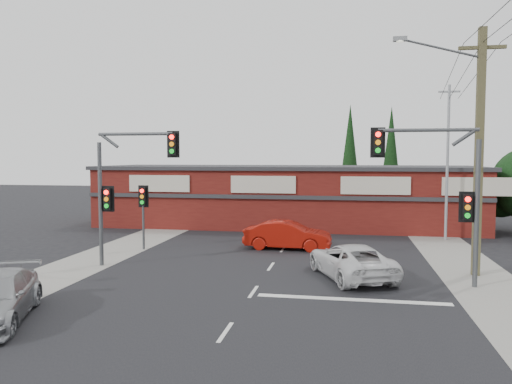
% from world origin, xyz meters
% --- Properties ---
extents(ground, '(120.00, 120.00, 0.00)m').
position_xyz_m(ground, '(0.00, 0.00, 0.00)').
color(ground, black).
rests_on(ground, ground).
extents(road_strip, '(14.00, 70.00, 0.01)m').
position_xyz_m(road_strip, '(0.00, 5.00, 0.01)').
color(road_strip, black).
rests_on(road_strip, ground).
extents(verge_left, '(3.00, 70.00, 0.02)m').
position_xyz_m(verge_left, '(-8.50, 5.00, 0.01)').
color(verge_left, gray).
rests_on(verge_left, ground).
extents(verge_right, '(3.00, 70.00, 0.02)m').
position_xyz_m(verge_right, '(8.50, 5.00, 0.01)').
color(verge_right, gray).
rests_on(verge_right, ground).
extents(stop_line, '(6.50, 0.35, 0.01)m').
position_xyz_m(stop_line, '(3.50, -1.50, 0.01)').
color(stop_line, silver).
rests_on(stop_line, ground).
extents(white_suv, '(3.97, 5.44, 1.37)m').
position_xyz_m(white_suv, '(3.46, 1.72, 0.69)').
color(white_suv, silver).
rests_on(white_suv, ground).
extents(red_sedan, '(4.62, 1.79, 1.50)m').
position_xyz_m(red_sedan, '(0.23, 7.46, 0.75)').
color(red_sedan, '#991309').
rests_on(red_sedan, ground).
extents(lane_dashes, '(0.12, 52.23, 0.01)m').
position_xyz_m(lane_dashes, '(0.00, 7.31, 0.01)').
color(lane_dashes, silver).
rests_on(lane_dashes, ground).
extents(shop_building, '(27.30, 8.40, 4.22)m').
position_xyz_m(shop_building, '(-0.99, 16.99, 2.13)').
color(shop_building, '#531410').
rests_on(shop_building, ground).
extents(conifer_near, '(1.80, 1.80, 9.25)m').
position_xyz_m(conifer_near, '(3.50, 24.00, 5.48)').
color(conifer_near, '#2D2116').
rests_on(conifer_near, ground).
extents(conifer_far, '(1.80, 1.80, 9.25)m').
position_xyz_m(conifer_far, '(7.00, 26.00, 5.48)').
color(conifer_far, '#2D2116').
rests_on(conifer_far, ground).
extents(traffic_mast_left, '(3.77, 0.27, 5.97)m').
position_xyz_m(traffic_mast_left, '(-6.43, 2.00, 3.93)').
color(traffic_mast_left, '#47494C').
rests_on(traffic_mast_left, ground).
extents(traffic_mast_right, '(3.96, 0.27, 5.97)m').
position_xyz_m(traffic_mast_right, '(6.86, 1.00, 3.95)').
color(traffic_mast_right, '#47494C').
rests_on(traffic_mast_right, ground).
extents(pedestal_signal, '(0.55, 0.27, 3.38)m').
position_xyz_m(pedestal_signal, '(-7.20, 6.01, 2.41)').
color(pedestal_signal, '#47494C').
rests_on(pedestal_signal, ground).
extents(utility_pole, '(4.38, 0.59, 10.00)m').
position_xyz_m(utility_pole, '(8.36, 2.99, 5.40)').
color(utility_pole, brown).
rests_on(utility_pole, ground).
extents(steel_pole, '(1.20, 0.16, 9.00)m').
position_xyz_m(steel_pole, '(9.00, 12.00, 4.70)').
color(steel_pole, gray).
rests_on(steel_pole, ground).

